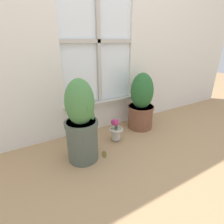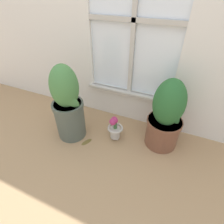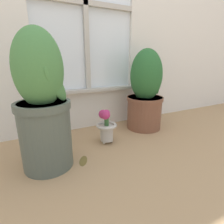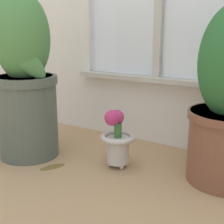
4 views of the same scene
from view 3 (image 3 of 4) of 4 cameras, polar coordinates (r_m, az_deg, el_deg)
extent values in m
plane|color=tan|center=(1.07, 4.04, -15.06)|extent=(10.00, 10.00, 0.00)
cube|color=silver|center=(1.52, -7.60, 1.50)|extent=(0.79, 0.05, 0.34)
cube|color=white|center=(1.54, -9.11, 31.60)|extent=(0.79, 0.02, 1.25)
cube|color=#BCB7AD|center=(1.51, -8.73, 31.87)|extent=(0.04, 0.02, 1.25)
cube|color=#BCB7AD|center=(1.51, -8.73, 31.87)|extent=(0.79, 0.02, 0.04)
cube|color=#BCB7AD|center=(1.45, -7.24, 7.05)|extent=(0.85, 0.06, 0.02)
cylinder|color=#4C564C|center=(1.00, -20.70, -7.05)|extent=(0.26, 0.26, 0.36)
cylinder|color=#4C564C|center=(0.95, -21.71, 2.07)|extent=(0.28, 0.28, 0.04)
cylinder|color=#38281E|center=(0.94, -21.80, 2.84)|extent=(0.24, 0.24, 0.01)
ellipsoid|color=#477F42|center=(0.92, -22.93, 12.89)|extent=(0.23, 0.23, 0.38)
ellipsoid|color=#477F42|center=(0.88, -17.74, 8.47)|extent=(0.16, 0.18, 0.23)
cylinder|color=brown|center=(1.50, 10.45, -0.17)|extent=(0.28, 0.28, 0.27)
cylinder|color=brown|center=(1.47, 10.70, 4.37)|extent=(0.30, 0.30, 0.03)
cylinder|color=#38281E|center=(1.47, 10.72, 4.69)|extent=(0.26, 0.26, 0.01)
ellipsoid|color=#28602D|center=(1.45, 11.11, 11.65)|extent=(0.25, 0.25, 0.41)
ellipsoid|color=#28602D|center=(1.45, 14.71, 8.30)|extent=(0.12, 0.13, 0.18)
sphere|color=#BCB7AD|center=(1.29, -2.35, -8.81)|extent=(0.02, 0.02, 0.02)
sphere|color=#BCB7AD|center=(1.24, -2.62, -9.97)|extent=(0.02, 0.02, 0.02)
sphere|color=#BCB7AD|center=(1.26, -0.18, -9.44)|extent=(0.02, 0.02, 0.02)
cylinder|color=#BCB7AD|center=(1.23, -1.74, -6.77)|extent=(0.09, 0.09, 0.11)
torus|color=#BCB7AD|center=(1.21, -1.76, -4.38)|extent=(0.14, 0.14, 0.02)
cylinder|color=#386633|center=(1.20, -1.78, -3.04)|extent=(0.03, 0.03, 0.06)
sphere|color=#B22D66|center=(1.18, -1.80, -0.37)|extent=(0.05, 0.05, 0.05)
sphere|color=#B22D66|center=(1.19, -2.91, -0.71)|extent=(0.06, 0.06, 0.06)
sphere|color=#B22D66|center=(1.16, -2.15, -0.92)|extent=(0.06, 0.06, 0.06)
ellipsoid|color=brown|center=(1.07, -9.35, -15.28)|extent=(0.09, 0.12, 0.01)
camera|label=1|loc=(0.63, -161.95, 24.76)|focal=28.00mm
camera|label=2|loc=(1.13, 79.99, 39.95)|focal=28.00mm
camera|label=4|loc=(1.11, 64.12, 6.96)|focal=50.00mm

